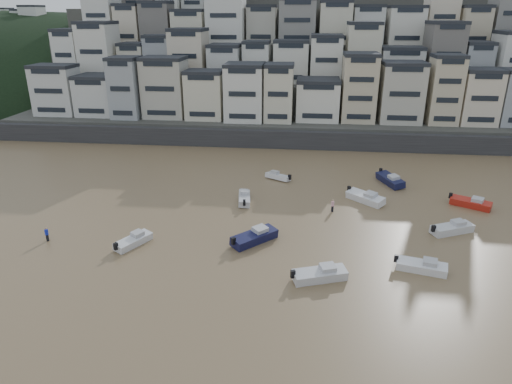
# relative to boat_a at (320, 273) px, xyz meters

# --- Properties ---
(harbor_wall) EXTENTS (140.00, 3.00, 3.50)m
(harbor_wall) POSITION_rel_boat_a_xyz_m (-1.15, 48.28, 0.93)
(harbor_wall) COLOR #38383A
(harbor_wall) RESTS_ON ground
(hillside) EXTENTS (141.04, 66.00, 50.00)m
(hillside) POSITION_rel_boat_a_xyz_m (3.58, 88.12, 12.19)
(hillside) COLOR #4C4C47
(hillside) RESTS_ON ground
(headland) EXTENTS (216.00, 135.00, 53.33)m
(headland) POSITION_rel_boat_a_xyz_m (-106.15, 118.27, -0.80)
(headland) COLOR black
(headland) RESTS_ON ground
(boat_a) EXTENTS (6.31, 3.86, 1.64)m
(boat_a) POSITION_rel_boat_a_xyz_m (0.00, 0.00, 0.00)
(boat_a) COLOR silver
(boat_a) RESTS_ON ground
(boat_b) EXTENTS (5.77, 3.11, 1.50)m
(boat_b) POSITION_rel_boat_a_xyz_m (10.57, 2.84, -0.07)
(boat_b) COLOR white
(boat_b) RESTS_ON ground
(boat_c) EXTENTS (6.02, 6.11, 1.76)m
(boat_c) POSITION_rel_boat_a_xyz_m (-7.46, 7.38, 0.06)
(boat_c) COLOR #13143B
(boat_c) RESTS_ON ground
(boat_d) EXTENTS (6.19, 4.28, 1.62)m
(boat_d) POSITION_rel_boat_a_xyz_m (16.30, 12.48, -0.01)
(boat_d) COLOR silver
(boat_d) RESTS_ON ground
(boat_e) EXTENTS (5.91, 5.71, 1.69)m
(boat_e) POSITION_rel_boat_a_xyz_m (6.82, 21.18, 0.03)
(boat_e) COLOR white
(boat_e) RESTS_ON ground
(boat_f) EXTENTS (2.48, 5.59, 1.47)m
(boat_f) POSITION_rel_boat_a_xyz_m (-10.28, 19.42, -0.08)
(boat_f) COLOR silver
(boat_f) RESTS_ON ground
(boat_g) EXTENTS (5.93, 4.52, 1.57)m
(boat_g) POSITION_rel_boat_a_xyz_m (21.16, 21.03, -0.03)
(boat_g) COLOR #AF2115
(boat_g) RESTS_ON ground
(boat_h) EXTENTS (4.78, 3.61, 1.26)m
(boat_h) POSITION_rel_boat_a_xyz_m (-6.10, 29.27, -0.19)
(boat_h) COLOR silver
(boat_h) RESTS_ON ground
(boat_i) EXTENTS (4.30, 6.77, 1.76)m
(boat_i) POSITION_rel_boat_a_xyz_m (11.54, 29.16, 0.06)
(boat_i) COLOR #121539
(boat_i) RESTS_ON ground
(boat_j) EXTENTS (3.97, 5.39, 1.42)m
(boat_j) POSITION_rel_boat_a_xyz_m (-21.32, 5.10, -0.11)
(boat_j) COLOR silver
(boat_j) RESTS_ON ground
(person_blue) EXTENTS (0.44, 0.44, 1.74)m
(person_blue) POSITION_rel_boat_a_xyz_m (-31.78, 5.00, 0.05)
(person_blue) COLOR #1929BF
(person_blue) RESTS_ON ground
(person_pink) EXTENTS (0.44, 0.44, 1.74)m
(person_pink) POSITION_rel_boat_a_xyz_m (2.04, 17.31, 0.05)
(person_pink) COLOR #E5A1B5
(person_pink) RESTS_ON ground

